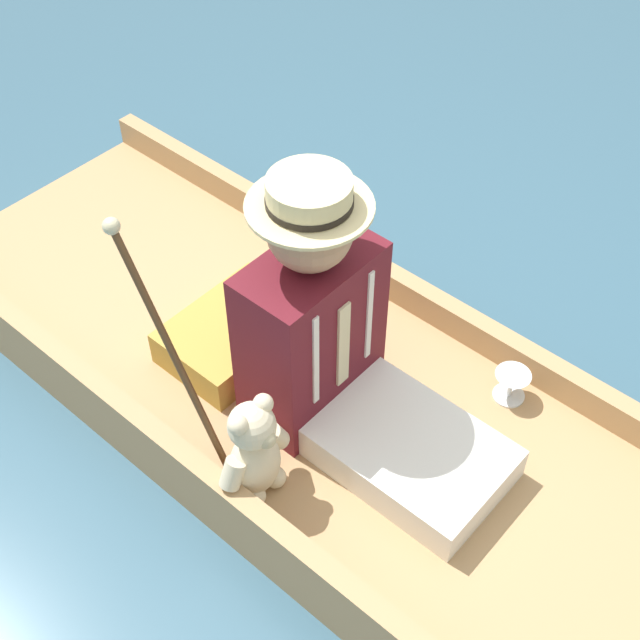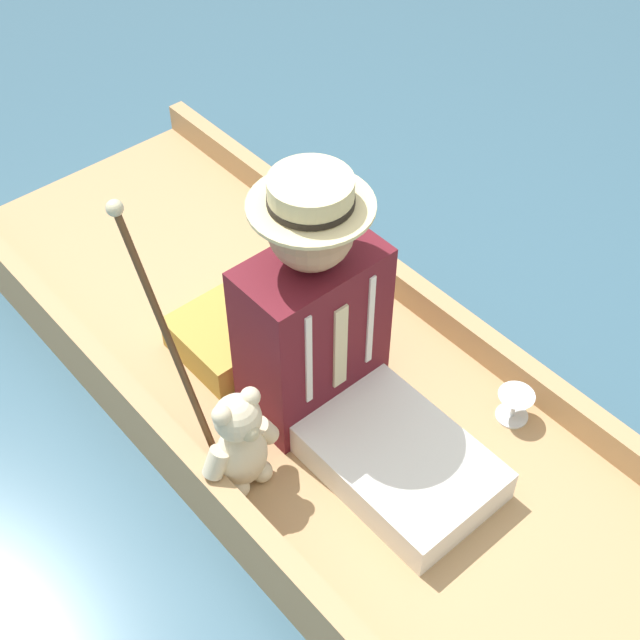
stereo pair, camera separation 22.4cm
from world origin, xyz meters
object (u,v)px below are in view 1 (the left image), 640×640
object	(u,v)px
wine_glass	(512,381)
teddy_bear	(255,452)
seated_person	(335,344)
walking_cane	(165,337)

from	to	relation	value
wine_glass	teddy_bear	bearing A→B (deg)	-25.17
seated_person	teddy_bear	xyz separation A→B (m)	(0.33, 0.01, -0.13)
seated_person	walking_cane	world-z (taller)	seated_person
seated_person	walking_cane	xyz separation A→B (m)	(0.36, -0.25, 0.14)
teddy_bear	walking_cane	world-z (taller)	walking_cane
seated_person	walking_cane	distance (m)	0.47
teddy_bear	walking_cane	size ratio (longest dim) A/B	0.46
teddy_bear	wine_glass	distance (m)	0.81
teddy_bear	wine_glass	world-z (taller)	teddy_bear
walking_cane	seated_person	bearing A→B (deg)	145.18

